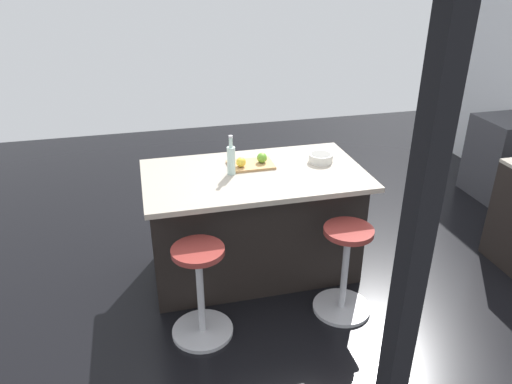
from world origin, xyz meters
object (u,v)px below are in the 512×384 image
at_px(kitchen_island, 253,222).
at_px(water_bottle, 231,159).
at_px(cutting_board, 251,165).
at_px(apple_green, 262,158).
at_px(fruit_bowl, 321,157).
at_px(stool_by_window, 345,273).
at_px(apple_yellow, 241,162).
at_px(stool_middle, 201,295).
at_px(oven_range, 503,158).

xyz_separation_m(kitchen_island, water_bottle, (0.18, 0.02, 0.59)).
relative_size(cutting_board, water_bottle, 1.15).
height_order(kitchen_island, cutting_board, cutting_board).
relative_size(apple_green, fruit_bowl, 0.43).
height_order(stool_by_window, water_bottle, water_bottle).
relative_size(water_bottle, fruit_bowl, 1.61).
bearing_deg(apple_green, apple_yellow, 13.03).
bearing_deg(cutting_board, stool_middle, 54.49).
distance_m(oven_range, stool_by_window, 2.90).
distance_m(stool_by_window, fruit_bowl, 0.95).
bearing_deg(water_bottle, fruit_bowl, -175.31).
bearing_deg(stool_middle, stool_by_window, 180.00).
bearing_deg(fruit_bowl, apple_yellow, -1.35).
bearing_deg(fruit_bowl, stool_middle, 32.26).
relative_size(oven_range, stool_by_window, 1.24).
relative_size(apple_yellow, water_bottle, 0.25).
bearing_deg(apple_yellow, apple_green, -166.97).
bearing_deg(kitchen_island, apple_green, -135.53).
bearing_deg(kitchen_island, stool_middle, 51.03).
distance_m(kitchen_island, apple_yellow, 0.53).
height_order(apple_yellow, water_bottle, water_bottle).
relative_size(oven_range, apple_green, 10.78).
distance_m(oven_range, stool_middle, 3.86).
height_order(oven_range, cutting_board, cutting_board).
distance_m(kitchen_island, stool_by_window, 0.87).
bearing_deg(water_bottle, stool_middle, 60.61).
bearing_deg(cutting_board, fruit_bowl, 174.41).
bearing_deg(stool_by_window, cutting_board, -54.86).
height_order(oven_range, fruit_bowl, fruit_bowl).
distance_m(cutting_board, apple_yellow, 0.11).
relative_size(stool_middle, fruit_bowl, 3.70).
distance_m(apple_green, apple_yellow, 0.19).
bearing_deg(kitchen_island, fruit_bowl, -176.24).
bearing_deg(cutting_board, apple_yellow, 24.75).
relative_size(oven_range, water_bottle, 2.85).
distance_m(oven_range, kitchen_island, 3.14).
height_order(oven_range, stool_middle, oven_range).
height_order(apple_yellow, fruit_bowl, apple_yellow).
relative_size(kitchen_island, cutting_board, 4.77).
height_order(cutting_board, apple_yellow, apple_yellow).
bearing_deg(water_bottle, apple_yellow, -140.16).
bearing_deg(oven_range, water_bottle, 14.23).
xyz_separation_m(stool_middle, apple_yellow, (-0.45, -0.72, 0.66)).
distance_m(stool_middle, fruit_bowl, 1.47).
relative_size(stool_middle, water_bottle, 2.30).
height_order(oven_range, kitchen_island, kitchen_island).
xyz_separation_m(stool_middle, cutting_board, (-0.54, -0.76, 0.61)).
relative_size(stool_by_window, fruit_bowl, 3.70).
relative_size(oven_range, apple_yellow, 11.46).
xyz_separation_m(apple_yellow, fruit_bowl, (-0.66, 0.02, -0.02)).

